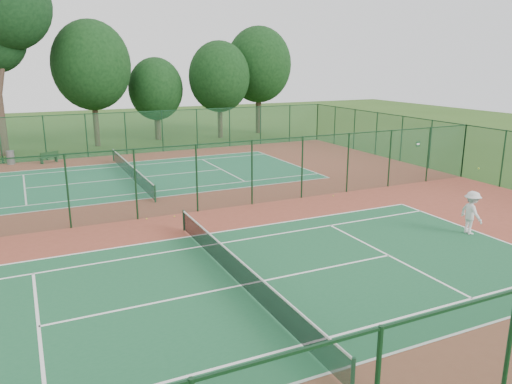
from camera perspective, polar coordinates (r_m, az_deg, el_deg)
ground at (r=25.37m, az=-9.96°, el=-2.63°), size 120.00×120.00×0.00m
red_pad at (r=25.37m, az=-9.96°, el=-2.62°), size 40.00×36.00×0.01m
court_near at (r=17.40m, az=-1.77°, el=-10.64°), size 23.77×10.97×0.01m
court_far at (r=33.86m, az=-14.09°, el=1.54°), size 23.77×10.97×0.01m
fence_north at (r=42.29m, az=-16.73°, el=6.33°), size 40.00×0.09×3.50m
fence_east at (r=35.65m, az=22.65°, el=4.36°), size 0.09×36.00×3.50m
fence_divider at (r=24.91m, az=-10.14°, el=1.24°), size 40.00×0.09×3.50m
tennis_net_near at (r=17.18m, az=-1.78°, el=-9.04°), size 0.10×12.90×0.97m
tennis_net_far at (r=33.75m, az=-14.15°, el=2.42°), size 0.10×12.90×0.97m
player_near at (r=24.02m, az=23.40°, el=-2.17°), size 0.90×1.35×1.94m
trash_bin at (r=41.56m, az=-26.25°, el=3.56°), size 0.74×0.74×1.02m
bench at (r=40.92m, az=-22.57°, el=3.71°), size 1.44×0.92×0.86m
stray_ball_a at (r=25.00m, az=-9.31°, el=-2.76°), size 0.07×0.07×0.07m
stray_ball_b at (r=28.78m, az=8.84°, el=-0.42°), size 0.07×0.07×0.07m
stray_ball_c at (r=24.89m, az=-12.39°, el=-3.00°), size 0.07×0.07×0.07m
evergreen_row at (r=48.73m, az=-17.17°, el=5.23°), size 39.00×5.00×12.00m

